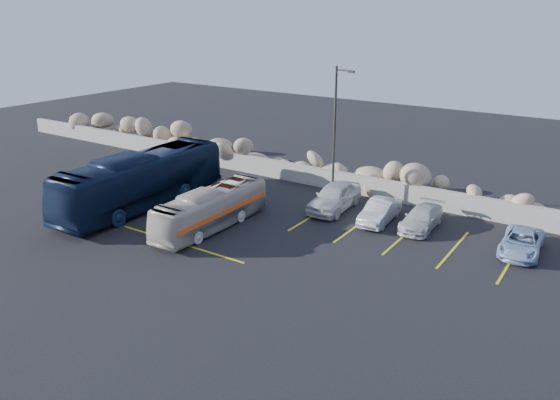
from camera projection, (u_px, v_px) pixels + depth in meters
The scene contains 11 objects.
ground at pixel (192, 249), 26.31m from camera, with size 90.00×90.00×0.00m, color black.
seawall at pixel (317, 177), 35.53m from camera, with size 60.00×0.40×1.20m, color gray.
riprap_pile at pixel (326, 162), 36.24m from camera, with size 54.00×2.80×2.60m, color tan, non-canonical shape.
parking_lines at pixel (332, 233), 28.26m from camera, with size 18.16×9.36×0.01m.
lamppost at pixel (335, 133), 31.00m from camera, with size 1.14×0.18×8.00m.
vintage_bus at pixel (211, 209), 28.58m from camera, with size 1.78×7.62×2.12m, color beige.
tour_coach at pixel (142, 180), 31.55m from camera, with size 2.67×11.41×3.18m, color #111D39.
car_a at pixel (335, 197), 31.27m from camera, with size 1.82×4.52×1.54m, color silver.
car_b at pixel (380, 211), 29.48m from camera, with size 1.29×3.70×1.22m, color #BBBBC0.
car_c at pixel (421, 218), 28.69m from camera, with size 1.54×3.79×1.10m, color silver.
car_d at pixel (521, 243), 25.80m from camera, with size 1.75×3.80×1.06m, color #93ADD1.
Camera 1 is at (16.80, -17.65, 11.06)m, focal length 35.00 mm.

